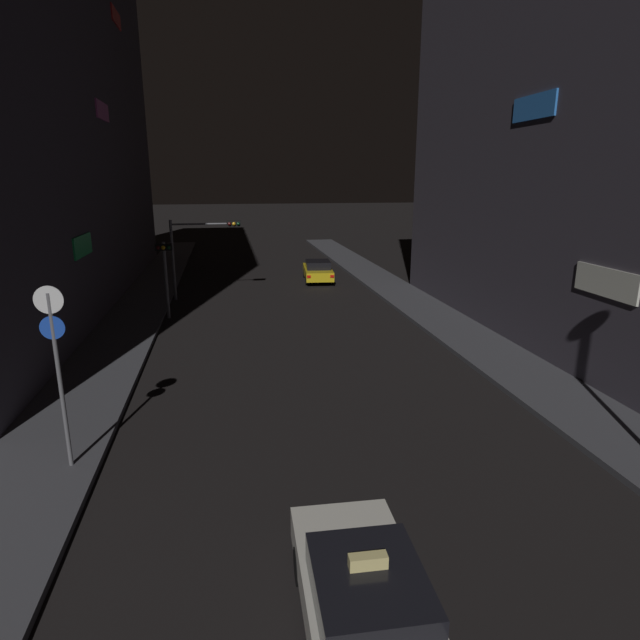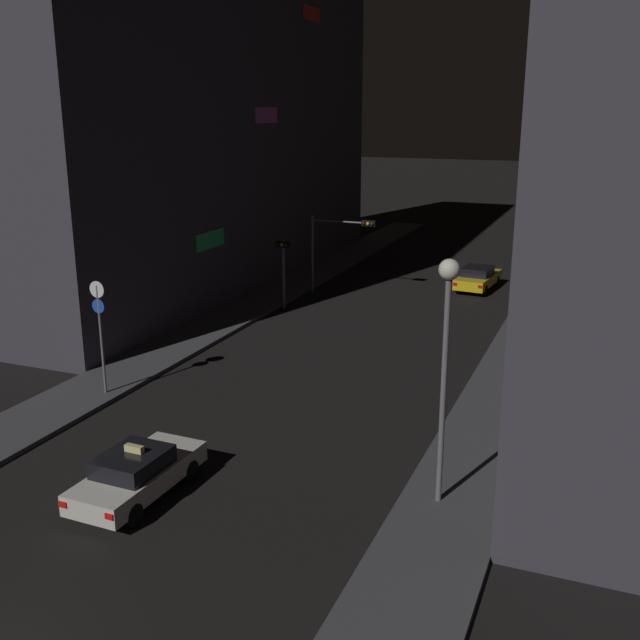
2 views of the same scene
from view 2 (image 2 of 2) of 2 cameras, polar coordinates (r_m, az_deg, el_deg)
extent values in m
cube|color=#424247|center=(42.66, -4.34, 1.53)|extent=(2.87, 61.53, 0.18)
cube|color=#424247|center=(38.64, 15.90, -0.60)|extent=(2.87, 61.53, 0.18)
cube|color=#3D3842|center=(47.21, -8.94, 16.29)|extent=(8.32, 34.70, 22.21)
cube|color=#26CC66|center=(39.67, -8.38, 6.08)|extent=(0.08, 2.80, 0.90)
cube|color=#D859B2|center=(45.22, -4.14, 15.33)|extent=(0.08, 2.80, 0.90)
cube|color=red|center=(51.86, -0.65, 22.33)|extent=(0.08, 2.80, 0.90)
cube|color=white|center=(24.99, 16.19, -1.03)|extent=(0.08, 2.80, 0.90)
cube|color=#337FE5|center=(29.06, 18.22, 12.60)|extent=(0.08, 2.80, 0.90)
cube|color=silver|center=(22.24, -13.67, -11.51)|extent=(1.91, 4.44, 0.60)
cube|color=black|center=(21.85, -14.08, -10.44)|extent=(1.63, 2.02, 0.50)
cube|color=red|center=(21.16, -19.04, -13.16)|extent=(0.24, 0.07, 0.16)
cube|color=red|center=(20.27, -15.80, -14.24)|extent=(0.24, 0.07, 0.16)
cylinder|color=black|center=(23.78, -13.20, -10.40)|extent=(0.24, 0.65, 0.64)
cylinder|color=black|center=(22.93, -9.92, -11.24)|extent=(0.24, 0.65, 0.64)
cylinder|color=black|center=(21.93, -17.52, -13.13)|extent=(0.24, 0.65, 0.64)
cylinder|color=black|center=(21.01, -14.10, -14.21)|extent=(0.24, 0.65, 0.64)
cube|color=#F4E08C|center=(21.77, -13.99, -9.51)|extent=(0.56, 0.19, 0.20)
cube|color=yellow|center=(46.31, 11.95, 3.06)|extent=(2.19, 4.55, 0.60)
cube|color=black|center=(46.00, 11.93, 3.67)|extent=(1.76, 2.12, 0.50)
cube|color=red|center=(44.40, 10.25, 2.73)|extent=(0.24, 0.08, 0.16)
cube|color=red|center=(44.00, 12.12, 2.51)|extent=(0.24, 0.08, 0.16)
cylinder|color=black|center=(47.86, 11.46, 3.13)|extent=(0.28, 0.66, 0.64)
cylinder|color=black|center=(47.47, 13.31, 2.91)|extent=(0.28, 0.66, 0.64)
cylinder|color=black|center=(45.31, 10.49, 2.46)|extent=(0.28, 0.66, 0.64)
cylinder|color=black|center=(44.89, 12.44, 2.23)|extent=(0.28, 0.66, 0.64)
cylinder|color=slate|center=(44.36, -0.59, 5.04)|extent=(0.16, 0.16, 4.57)
cylinder|color=slate|center=(43.38, 1.55, 7.51)|extent=(3.48, 0.10, 0.10)
cube|color=black|center=(42.81, 3.75, 7.37)|extent=(0.80, 0.28, 0.32)
sphere|color=#3F0C0C|center=(42.73, 3.35, 7.36)|extent=(0.20, 0.20, 0.20)
sphere|color=yellow|center=(42.65, 3.67, 7.34)|extent=(0.20, 0.20, 0.20)
sphere|color=#0C3319|center=(42.57, 3.99, 7.32)|extent=(0.20, 0.20, 0.20)
cylinder|color=slate|center=(40.76, -2.80, 3.50)|extent=(0.16, 0.16, 3.82)
cube|color=black|center=(40.44, -2.83, 5.80)|extent=(0.80, 0.28, 0.32)
sphere|color=#3F0C0C|center=(40.38, -3.26, 5.78)|extent=(0.20, 0.20, 0.20)
sphere|color=yellow|center=(40.28, -2.94, 5.76)|extent=(0.20, 0.20, 0.20)
sphere|color=#0C3319|center=(40.18, -2.62, 5.73)|extent=(0.20, 0.20, 0.20)
cylinder|color=slate|center=(29.21, -16.33, -1.47)|extent=(0.10, 0.10, 4.21)
cylinder|color=white|center=(28.69, -16.66, 2.25)|extent=(0.63, 0.03, 0.63)
cylinder|color=blue|center=(28.84, -16.56, 1.02)|extent=(0.54, 0.03, 0.54)
cylinder|color=slate|center=(20.29, 9.39, -5.65)|extent=(0.16, 0.16, 6.27)
sphere|color=#EAE5C6|center=(19.31, 9.84, 3.82)|extent=(0.56, 0.56, 0.56)
camera|label=1|loc=(17.19, -32.14, 0.34)|focal=29.55mm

